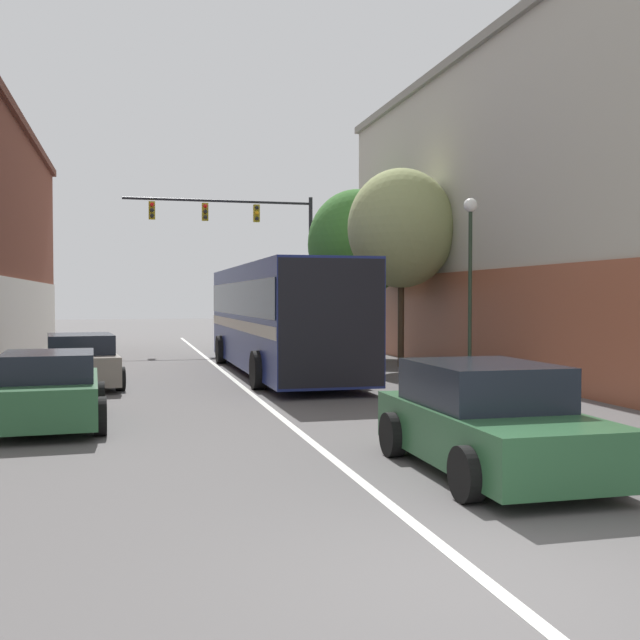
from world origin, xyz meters
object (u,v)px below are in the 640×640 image
at_px(parked_car_left_mid, 80,361).
at_px(street_tree_far, 357,245).
at_px(parked_car_left_near, 49,391).
at_px(street_tree_near, 401,228).
at_px(hatchback_foreground, 488,421).
at_px(bus, 278,313).
at_px(traffic_signal_gantry, 252,235).
at_px(street_lamp, 470,268).

distance_m(parked_car_left_mid, street_tree_far, 13.43).
xyz_separation_m(parked_car_left_near, street_tree_near, (10.37, 9.65, 4.05)).
distance_m(hatchback_foreground, parked_car_left_near, 8.01).
relative_size(bus, traffic_signal_gantry, 1.46).
xyz_separation_m(street_lamp, street_tree_near, (0.27, 5.91, 1.56)).
bearing_deg(bus, street_lamp, -139.27).
height_order(parked_car_left_near, street_lamp, street_lamp).
distance_m(traffic_signal_gantry, street_lamp, 16.80).
bearing_deg(street_lamp, street_tree_far, 89.19).
distance_m(hatchback_foreground, street_tree_near, 15.91).
height_order(hatchback_foreground, street_lamp, street_lamp).
bearing_deg(street_lamp, parked_car_left_mid, 165.18).
bearing_deg(parked_car_left_near, street_tree_near, -49.71).
bearing_deg(traffic_signal_gantry, street_lamp, -78.94).
bearing_deg(street_tree_near, parked_car_left_mid, -162.25).
bearing_deg(parked_car_left_mid, hatchback_foreground, -158.69).
relative_size(street_tree_near, street_tree_far, 1.01).
bearing_deg(hatchback_foreground, traffic_signal_gantry, -1.39).
height_order(hatchback_foreground, street_tree_near, street_tree_near).
distance_m(bus, traffic_signal_gantry, 12.07).
bearing_deg(street_tree_near, traffic_signal_gantry, 108.37).
height_order(parked_car_left_mid, street_tree_near, street_tree_near).
bearing_deg(bus, street_tree_far, -37.07).
distance_m(hatchback_foreground, parked_car_left_mid, 12.99).
height_order(parked_car_left_near, street_tree_near, street_tree_near).
relative_size(parked_car_left_mid, traffic_signal_gantry, 0.51).
xyz_separation_m(hatchback_foreground, street_tree_near, (4.24, 14.80, 4.02)).
xyz_separation_m(traffic_signal_gantry, street_tree_far, (3.35, -5.74, -0.79)).
bearing_deg(bus, street_tree_near, -76.48).
relative_size(parked_car_left_mid, street_tree_near, 0.66).
height_order(street_lamp, street_tree_far, street_tree_far).
distance_m(hatchback_foreground, street_tree_far, 20.28).
relative_size(bus, street_lamp, 2.56).
height_order(bus, street_tree_far, street_tree_far).
bearing_deg(parked_car_left_near, street_tree_far, -38.18).
height_order(parked_car_left_mid, traffic_signal_gantry, traffic_signal_gantry).
bearing_deg(hatchback_foreground, street_lamp, -23.70).
bearing_deg(hatchback_foreground, street_tree_far, -11.56).
xyz_separation_m(bus, parked_car_left_near, (-5.91, -8.55, -1.21)).
bearing_deg(street_tree_far, street_lamp, -90.81).
xyz_separation_m(street_tree_near, street_tree_far, (-0.12, 4.70, -0.22)).
bearing_deg(parked_car_left_mid, street_tree_near, -78.44).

